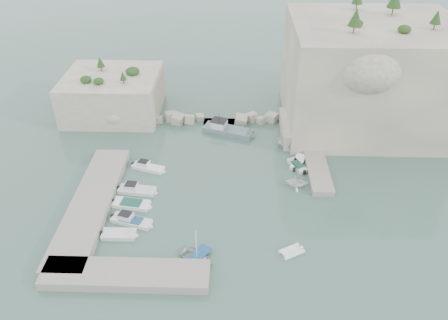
{
  "coord_description": "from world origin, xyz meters",
  "views": [
    {
      "loc": [
        1.51,
        -43.75,
        37.28
      ],
      "look_at": [
        0.0,
        6.0,
        3.0
      ],
      "focal_mm": 35.0,
      "sensor_mm": 36.0,
      "label": 1
    }
  ],
  "objects_px": {
    "tender_east_c": "(298,164)",
    "motorboat_a": "(148,169)",
    "tender_east_a": "(296,186)",
    "motorboat_b": "(137,192)",
    "tender_east_b": "(297,167)",
    "inflatable_dinghy": "(291,253)",
    "work_boat": "(228,133)",
    "rowboat": "(197,260)",
    "motorboat_d": "(132,223)",
    "tender_east_d": "(291,149)",
    "motorboat_c": "(132,206)",
    "motorboat_e": "(119,236)"
  },
  "relations": [
    {
      "from": "motorboat_c",
      "to": "inflatable_dinghy",
      "type": "bearing_deg",
      "value": -12.24
    },
    {
      "from": "tender_east_b",
      "to": "motorboat_b",
      "type": "bearing_deg",
      "value": 79.7
    },
    {
      "from": "motorboat_b",
      "to": "work_boat",
      "type": "xyz_separation_m",
      "value": [
        12.08,
        16.0,
        0.0
      ]
    },
    {
      "from": "motorboat_b",
      "to": "tender_east_b",
      "type": "relative_size",
      "value": 1.38
    },
    {
      "from": "motorboat_b",
      "to": "tender_east_d",
      "type": "xyz_separation_m",
      "value": [
        21.93,
        11.33,
        0.0
      ]
    },
    {
      "from": "tender_east_a",
      "to": "work_boat",
      "type": "relative_size",
      "value": 0.36
    },
    {
      "from": "motorboat_d",
      "to": "work_boat",
      "type": "xyz_separation_m",
      "value": [
        11.56,
        22.12,
        0.0
      ]
    },
    {
      "from": "tender_east_d",
      "to": "work_boat",
      "type": "xyz_separation_m",
      "value": [
        -9.85,
        4.67,
        0.0
      ]
    },
    {
      "from": "motorboat_d",
      "to": "tender_east_b",
      "type": "relative_size",
      "value": 1.39
    },
    {
      "from": "work_boat",
      "to": "motorboat_d",
      "type": "bearing_deg",
      "value": -98.77
    },
    {
      "from": "rowboat",
      "to": "tender_east_b",
      "type": "relative_size",
      "value": 1.07
    },
    {
      "from": "inflatable_dinghy",
      "to": "work_boat",
      "type": "distance_m",
      "value": 27.69
    },
    {
      "from": "work_boat",
      "to": "motorboat_a",
      "type": "bearing_deg",
      "value": -118.14
    },
    {
      "from": "motorboat_a",
      "to": "tender_east_b",
      "type": "xyz_separation_m",
      "value": [
        21.82,
        1.18,
        0.0
      ]
    },
    {
      "from": "rowboat",
      "to": "tender_east_d",
      "type": "bearing_deg",
      "value": 4.0
    },
    {
      "from": "inflatable_dinghy",
      "to": "tender_east_a",
      "type": "distance_m",
      "value": 12.62
    },
    {
      "from": "tender_east_a",
      "to": "tender_east_c",
      "type": "distance_m",
      "value": 5.53
    },
    {
      "from": "motorboat_b",
      "to": "tender_east_b",
      "type": "distance_m",
      "value": 23.33
    },
    {
      "from": "motorboat_a",
      "to": "motorboat_d",
      "type": "height_order",
      "value": "same"
    },
    {
      "from": "motorboat_c",
      "to": "tender_east_d",
      "type": "xyz_separation_m",
      "value": [
        22.1,
        14.22,
        0.0
      ]
    },
    {
      "from": "tender_east_b",
      "to": "work_boat",
      "type": "height_order",
      "value": "work_boat"
    },
    {
      "from": "motorboat_c",
      "to": "motorboat_b",
      "type": "bearing_deg",
      "value": 95.28
    },
    {
      "from": "tender_east_c",
      "to": "work_boat",
      "type": "height_order",
      "value": "work_boat"
    },
    {
      "from": "motorboat_a",
      "to": "motorboat_c",
      "type": "bearing_deg",
      "value": -77.98
    },
    {
      "from": "motorboat_a",
      "to": "inflatable_dinghy",
      "type": "height_order",
      "value": "motorboat_a"
    },
    {
      "from": "motorboat_e",
      "to": "inflatable_dinghy",
      "type": "relative_size",
      "value": 1.49
    },
    {
      "from": "motorboat_b",
      "to": "rowboat",
      "type": "bearing_deg",
      "value": -45.99
    },
    {
      "from": "motorboat_d",
      "to": "motorboat_e",
      "type": "xyz_separation_m",
      "value": [
        -1.05,
        -2.37,
        0.0
      ]
    },
    {
      "from": "inflatable_dinghy",
      "to": "tender_east_d",
      "type": "height_order",
      "value": "tender_east_d"
    },
    {
      "from": "rowboat",
      "to": "motorboat_a",
      "type": "bearing_deg",
      "value": 59.01
    },
    {
      "from": "work_boat",
      "to": "motorboat_c",
      "type": "bearing_deg",
      "value": -104.13
    },
    {
      "from": "tender_east_c",
      "to": "motorboat_a",
      "type": "bearing_deg",
      "value": 117.22
    },
    {
      "from": "inflatable_dinghy",
      "to": "tender_east_c",
      "type": "relative_size",
      "value": 0.65
    },
    {
      "from": "motorboat_e",
      "to": "work_boat",
      "type": "distance_m",
      "value": 27.55
    },
    {
      "from": "motorboat_d",
      "to": "motorboat_e",
      "type": "height_order",
      "value": "motorboat_d"
    },
    {
      "from": "tender_east_a",
      "to": "tender_east_b",
      "type": "xyz_separation_m",
      "value": [
        0.66,
        4.54,
        0.0
      ]
    },
    {
      "from": "motorboat_e",
      "to": "tender_east_c",
      "type": "distance_m",
      "value": 28.12
    },
    {
      "from": "tender_east_b",
      "to": "work_boat",
      "type": "relative_size",
      "value": 0.45
    },
    {
      "from": "motorboat_a",
      "to": "tender_east_b",
      "type": "distance_m",
      "value": 21.85
    },
    {
      "from": "rowboat",
      "to": "tender_east_c",
      "type": "xyz_separation_m",
      "value": [
        13.52,
        19.39,
        0.0
      ]
    },
    {
      "from": "inflatable_dinghy",
      "to": "tender_east_d",
      "type": "distance_m",
      "value": 21.98
    },
    {
      "from": "motorboat_e",
      "to": "work_boat",
      "type": "relative_size",
      "value": 0.49
    },
    {
      "from": "motorboat_c",
      "to": "rowboat",
      "type": "distance_m",
      "value": 13.03
    },
    {
      "from": "motorboat_a",
      "to": "motorboat_e",
      "type": "xyz_separation_m",
      "value": [
        -1.14,
        -13.78,
        0.0
      ]
    },
    {
      "from": "motorboat_d",
      "to": "motorboat_b",
      "type": "bearing_deg",
      "value": 111.23
    },
    {
      "from": "motorboat_b",
      "to": "motorboat_c",
      "type": "bearing_deg",
      "value": -86.66
    },
    {
      "from": "inflatable_dinghy",
      "to": "tender_east_d",
      "type": "bearing_deg",
      "value": 55.91
    },
    {
      "from": "tender_east_a",
      "to": "tender_east_c",
      "type": "relative_size",
      "value": 0.71
    },
    {
      "from": "motorboat_b",
      "to": "inflatable_dinghy",
      "type": "distance_m",
      "value": 22.56
    },
    {
      "from": "motorboat_c",
      "to": "rowboat",
      "type": "xyz_separation_m",
      "value": [
        9.32,
        -9.12,
        0.0
      ]
    }
  ]
}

